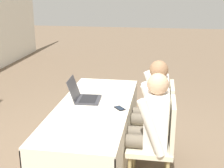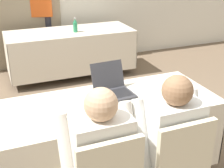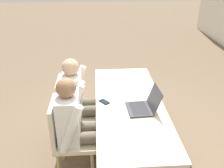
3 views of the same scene
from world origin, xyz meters
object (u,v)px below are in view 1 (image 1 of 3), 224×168
object	(u,v)px
chair_near_left	(158,140)
person_checkered_shirt	(148,125)
cell_phone	(120,108)
laptop	(84,96)
person_white_shirt	(150,105)
chair_near_right	(159,119)

from	to	relation	value
chair_near_left	person_checkered_shirt	world-z (taller)	person_checkered_shirt
cell_phone	person_checkered_shirt	size ratio (longest dim) A/B	0.12
laptop	person_checkered_shirt	bearing A→B (deg)	-122.44
cell_phone	person_white_shirt	distance (m)	0.42
chair_near_right	person_white_shirt	distance (m)	0.19
person_checkered_shirt	person_white_shirt	distance (m)	0.51
cell_phone	person_white_shirt	xyz separation A→B (m)	(0.29, -0.30, -0.06)
chair_near_right	person_checkered_shirt	world-z (taller)	person_checkered_shirt
laptop	chair_near_right	xyz separation A→B (m)	(0.11, -0.82, -0.26)
chair_near_right	person_white_shirt	size ratio (longest dim) A/B	0.78
chair_near_right	chair_near_left	bearing A→B (deg)	0.00
laptop	chair_near_left	size ratio (longest dim) A/B	0.38
cell_phone	chair_near_right	size ratio (longest dim) A/B	0.15
laptop	person_checkered_shirt	xyz separation A→B (m)	(-0.40, -0.72, -0.10)
chair_near_right	person_white_shirt	xyz separation A→B (m)	(0.00, 0.10, 0.16)
laptop	cell_phone	size ratio (longest dim) A/B	2.48
chair_near_left	person_white_shirt	bearing A→B (deg)	-168.44
chair_near_left	chair_near_right	distance (m)	0.51
chair_near_left	person_white_shirt	size ratio (longest dim) A/B	0.78
chair_near_left	cell_phone	bearing A→B (deg)	-118.26
laptop	person_white_shirt	distance (m)	0.73
laptop	chair_near_right	distance (m)	0.87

